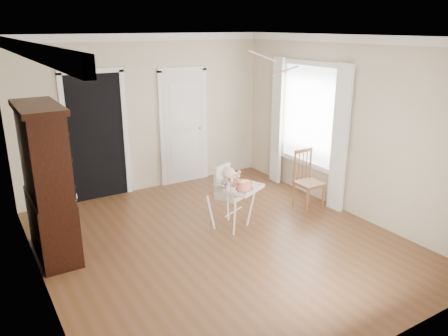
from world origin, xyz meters
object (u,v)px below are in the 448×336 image
high_chair (231,190)px  china_cabinet (48,183)px  dining_chair (308,181)px  sippy_cup (227,187)px  cake (244,185)px

high_chair → china_cabinet: china_cabinet is taller
high_chair → china_cabinet: size_ratio=0.48×
china_cabinet → dining_chair: (3.81, -0.53, -0.54)m
high_chair → dining_chair: (1.46, -0.00, -0.14)m
high_chair → china_cabinet: bearing=143.2°
dining_chair → china_cabinet: bearing=172.2°
sippy_cup → dining_chair: 1.67m
china_cabinet → cake: bearing=-17.2°
cake → sippy_cup: bearing=169.3°
sippy_cup → china_cabinet: china_cabinet is taller
dining_chair → cake: bearing=-170.7°
high_chair → dining_chair: bearing=-24.3°
dining_chair → high_chair: bearing=-180.0°
cake → china_cabinet: china_cabinet is taller
sippy_cup → china_cabinet: 2.30m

